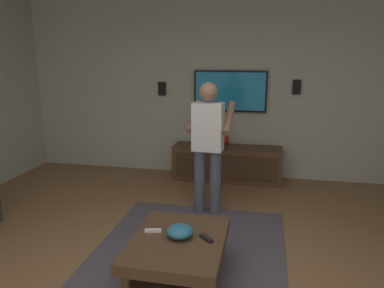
% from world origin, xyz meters
% --- Properties ---
extents(wall_back_tv, '(0.10, 6.97, 2.85)m').
position_xyz_m(wall_back_tv, '(3.18, 0.00, 1.42)').
color(wall_back_tv, '#B2B7AD').
rests_on(wall_back_tv, ground).
extents(area_rug, '(2.70, 1.91, 0.01)m').
position_xyz_m(area_rug, '(0.33, 0.10, 0.01)').
color(area_rug, '#514C56').
rests_on(area_rug, ground).
extents(coffee_table, '(1.00, 0.80, 0.40)m').
position_xyz_m(coffee_table, '(0.13, 0.10, 0.30)').
color(coffee_table, '#513823').
rests_on(coffee_table, ground).
extents(media_console, '(0.45, 1.70, 0.55)m').
position_xyz_m(media_console, '(2.85, -0.03, 0.28)').
color(media_console, '#513823').
rests_on(media_console, ground).
extents(tv, '(0.05, 1.15, 0.65)m').
position_xyz_m(tv, '(3.09, -0.03, 1.40)').
color(tv, black).
extents(person_standing, '(0.56, 0.56, 1.64)m').
position_xyz_m(person_standing, '(1.58, 0.08, 0.93)').
color(person_standing, '#4C5166').
rests_on(person_standing, ground).
extents(bowl, '(0.23, 0.23, 0.10)m').
position_xyz_m(bowl, '(0.16, 0.09, 0.45)').
color(bowl, teal).
rests_on(bowl, coffee_table).
extents(remote_white, '(0.08, 0.16, 0.02)m').
position_xyz_m(remote_white, '(0.20, 0.35, 0.41)').
color(remote_white, white).
rests_on(remote_white, coffee_table).
extents(remote_black, '(0.14, 0.14, 0.02)m').
position_xyz_m(remote_black, '(0.16, -0.14, 0.41)').
color(remote_black, black).
rests_on(remote_black, coffee_table).
extents(vase_round, '(0.22, 0.22, 0.22)m').
position_xyz_m(vase_round, '(2.89, 0.06, 0.66)').
color(vase_round, red).
rests_on(vase_round, media_console).
extents(wall_speaker_left, '(0.06, 0.12, 0.22)m').
position_xyz_m(wall_speaker_left, '(3.10, -1.04, 1.48)').
color(wall_speaker_left, black).
extents(wall_speaker_right, '(0.06, 0.12, 0.22)m').
position_xyz_m(wall_speaker_right, '(3.10, 1.10, 1.42)').
color(wall_speaker_right, black).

